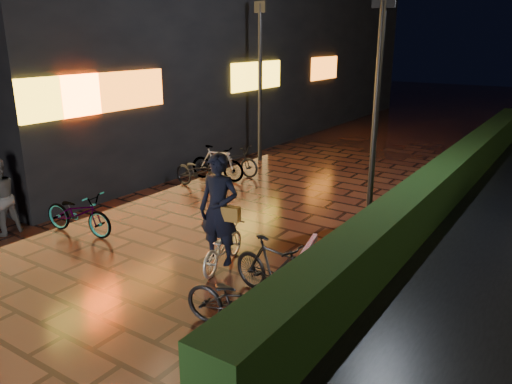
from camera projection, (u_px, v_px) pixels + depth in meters
The scene contains 10 objects.
ground at pixel (130, 278), 8.30m from camera, with size 80.00×80.00×0.00m, color #381911.
hedge at pixel (455, 173), 12.75m from camera, with size 0.70×20.00×1.00m, color black.
storefront_block at pixel (171, 20), 21.12m from camera, with size 12.09×22.00×9.00m.
lamp_post_hedge at pixel (377, 102), 10.07m from camera, with size 0.45×0.18×4.67m.
lamp_post_sf at pixel (260, 76), 15.42m from camera, with size 0.46×0.17×4.84m.
cyclist at pixel (221, 227), 8.44m from camera, with size 0.80×1.49×2.04m.
traffic_barrier at pixel (302, 276), 7.52m from camera, with size 0.84×1.87×0.76m.
cart_assembly at pixel (409, 209), 10.18m from camera, with size 0.63×0.54×0.91m.
parked_bikes_storefront at pixel (189, 175), 12.77m from camera, with size 1.81×6.11×0.97m.
parked_bikes_hedge at pixel (257, 286), 7.04m from camera, with size 1.77×1.76×0.97m.
Camera 1 is at (5.91, -5.07, 3.83)m, focal length 35.00 mm.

